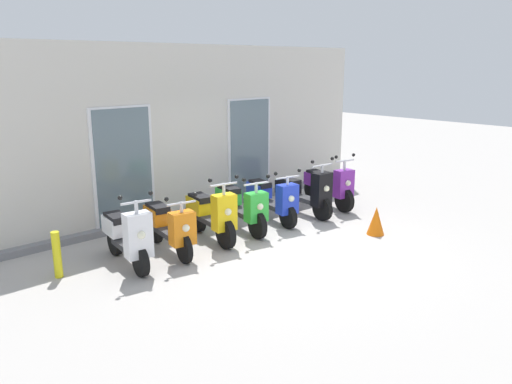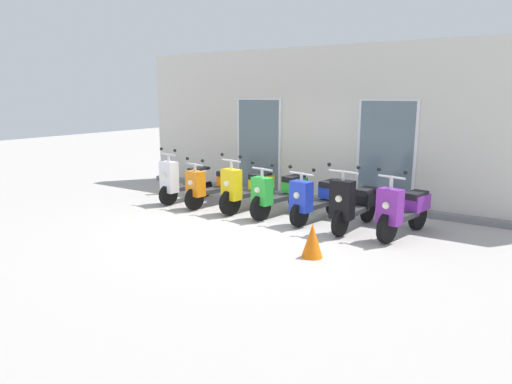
# 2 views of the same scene
# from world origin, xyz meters

# --- Properties ---
(ground_plane) EXTENTS (40.00, 40.00, 0.00)m
(ground_plane) POSITION_xyz_m (0.00, 0.00, 0.00)
(ground_plane) COLOR #A8A39E
(storefront_facade) EXTENTS (9.82, 0.50, 3.42)m
(storefront_facade) POSITION_xyz_m (-0.00, 2.69, 1.65)
(storefront_facade) COLOR beige
(storefront_facade) RESTS_ON ground_plane
(scooter_white) EXTENTS (0.56, 1.51, 1.25)m
(scooter_white) POSITION_xyz_m (-2.46, 0.84, 0.49)
(scooter_white) COLOR black
(scooter_white) RESTS_ON ground_plane
(scooter_orange) EXTENTS (0.62, 1.60, 1.10)m
(scooter_orange) POSITION_xyz_m (-1.68, 0.90, 0.47)
(scooter_orange) COLOR black
(scooter_orange) RESTS_ON ground_plane
(scooter_yellow) EXTENTS (0.62, 1.56, 1.24)m
(scooter_yellow) POSITION_xyz_m (-0.80, 0.90, 0.48)
(scooter_yellow) COLOR black
(scooter_yellow) RESTS_ON ground_plane
(scooter_green) EXTENTS (0.65, 1.64, 1.14)m
(scooter_green) POSITION_xyz_m (-0.05, 0.97, 0.47)
(scooter_green) COLOR black
(scooter_green) RESTS_ON ground_plane
(scooter_blue) EXTENTS (0.67, 1.57, 1.12)m
(scooter_blue) POSITION_xyz_m (0.78, 0.98, 0.46)
(scooter_blue) COLOR black
(scooter_blue) RESTS_ON ground_plane
(scooter_black) EXTENTS (0.61, 1.61, 1.25)m
(scooter_black) POSITION_xyz_m (1.57, 0.84, 0.48)
(scooter_black) COLOR black
(scooter_black) RESTS_ON ground_plane
(scooter_purple) EXTENTS (0.65, 1.59, 1.23)m
(scooter_purple) POSITION_xyz_m (2.43, 0.91, 0.46)
(scooter_purple) COLOR black
(scooter_purple) RESTS_ON ground_plane
(traffic_cone) EXTENTS (0.32, 0.32, 0.52)m
(traffic_cone) POSITION_xyz_m (1.60, -0.89, 0.26)
(traffic_cone) COLOR orange
(traffic_cone) RESTS_ON ground_plane
(curb_bollard) EXTENTS (0.12, 0.12, 0.70)m
(curb_bollard) POSITION_xyz_m (-3.44, 1.14, 0.35)
(curb_bollard) COLOR yellow
(curb_bollard) RESTS_ON ground_plane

